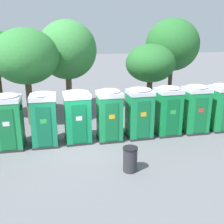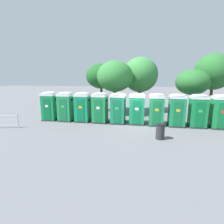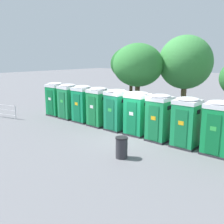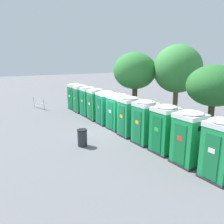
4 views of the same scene
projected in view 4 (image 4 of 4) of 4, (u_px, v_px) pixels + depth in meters
ground_plane at (111, 130)px, 15.13m from camera, size 120.00×120.00×0.00m
portapotty_0 at (75, 96)px, 21.47m from camera, size 1.24×1.22×2.54m
portapotty_1 at (81, 98)px, 20.17m from camera, size 1.25×1.24×2.54m
portapotty_2 at (88, 101)px, 18.91m from camera, size 1.25×1.22×2.54m
portapotty_3 at (96, 104)px, 17.61m from camera, size 1.26×1.25×2.54m
portapotty_4 at (106, 107)px, 16.34m from camera, size 1.22×1.24×2.54m
portapotty_5 at (117, 111)px, 15.08m from camera, size 1.25×1.22×2.54m
portapotty_6 at (129, 116)px, 13.76m from camera, size 1.18×1.22×2.54m
portapotty_7 at (145, 122)px, 12.49m from camera, size 1.22×1.21×2.54m
portapotty_8 at (165, 129)px, 11.23m from camera, size 1.21×1.21×2.54m
portapotty_9 at (189, 138)px, 9.94m from camera, size 1.26×1.22×2.54m
portapotty_10 at (220, 149)px, 8.66m from camera, size 1.18×1.22×2.54m
street_tree_0 at (177, 69)px, 17.28m from camera, size 3.81×3.81×5.95m
street_tree_1 at (135, 71)px, 18.10m from camera, size 3.54×3.54×5.39m
street_tree_3 at (137, 69)px, 20.38m from camera, size 3.30×3.30×5.24m
street_tree_4 at (214, 86)px, 12.24m from camera, size 3.03×3.03×4.49m
trash_can at (82, 138)px, 12.23m from camera, size 0.57×0.57×0.97m
event_barrier at (39, 103)px, 21.79m from camera, size 1.99×0.57×1.05m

